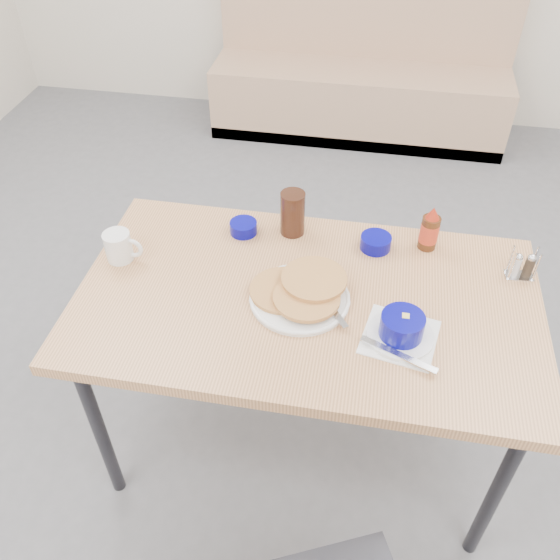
% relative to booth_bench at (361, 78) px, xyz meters
% --- Properties ---
extents(ground, '(6.00, 6.00, 0.00)m').
position_rel_booth_bench_xyz_m(ground, '(0.00, -2.78, -0.35)').
color(ground, slate).
rests_on(ground, ground).
extents(booth_bench, '(1.90, 0.56, 1.22)m').
position_rel_booth_bench_xyz_m(booth_bench, '(0.00, 0.00, 0.00)').
color(booth_bench, tan).
rests_on(booth_bench, ground).
extents(dining_table, '(1.40, 0.80, 0.76)m').
position_rel_booth_bench_xyz_m(dining_table, '(0.00, -2.53, 0.35)').
color(dining_table, tan).
rests_on(dining_table, ground).
extents(pancake_plate, '(0.31, 0.30, 0.05)m').
position_rel_booth_bench_xyz_m(pancake_plate, '(-0.02, -2.55, 0.43)').
color(pancake_plate, white).
rests_on(pancake_plate, dining_table).
extents(coffee_mug, '(0.13, 0.09, 0.10)m').
position_rel_booth_bench_xyz_m(coffee_mug, '(-0.62, -2.46, 0.46)').
color(coffee_mug, white).
rests_on(coffee_mug, dining_table).
extents(grits_setting, '(0.23, 0.25, 0.08)m').
position_rel_booth_bench_xyz_m(grits_setting, '(0.28, -2.65, 0.45)').
color(grits_setting, white).
rests_on(grits_setting, dining_table).
extents(creamer_bowl, '(0.09, 0.09, 0.04)m').
position_rel_booth_bench_xyz_m(creamer_bowl, '(-0.26, -2.26, 0.43)').
color(creamer_bowl, '#050581').
rests_on(creamer_bowl, dining_table).
extents(butter_bowl, '(0.10, 0.10, 0.05)m').
position_rel_booth_bench_xyz_m(butter_bowl, '(0.19, -2.26, 0.43)').
color(butter_bowl, '#050581').
rests_on(butter_bowl, dining_table).
extents(amber_tumbler, '(0.09, 0.09, 0.16)m').
position_rel_booth_bench_xyz_m(amber_tumbler, '(-0.10, -2.23, 0.49)').
color(amber_tumbler, black).
rests_on(amber_tumbler, dining_table).
extents(condiment_caddy, '(0.09, 0.06, 0.10)m').
position_rel_booth_bench_xyz_m(condiment_caddy, '(0.64, -2.32, 0.45)').
color(condiment_caddy, silver).
rests_on(condiment_caddy, dining_table).
extents(syrup_bottle, '(0.06, 0.06, 0.16)m').
position_rel_booth_bench_xyz_m(syrup_bottle, '(0.35, -2.23, 0.48)').
color(syrup_bottle, '#47230F').
rests_on(syrup_bottle, dining_table).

